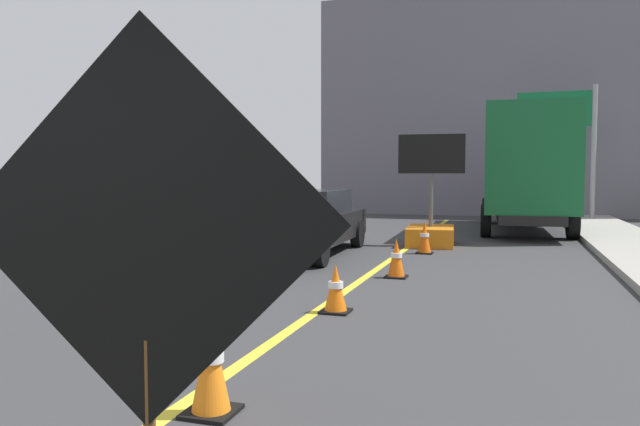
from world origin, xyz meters
The scene contains 11 objects.
lane_center_stripe centered at (0.00, 6.00, 0.00)m, with size 0.14×36.00×0.01m, color yellow.
roadwork_sign centered at (0.92, 2.81, 1.47)m, with size 1.62×0.29×2.33m.
arrow_board_trailer centered at (0.44, 15.55, 0.48)m, with size 1.60×1.88×2.70m.
box_truck centered at (2.69, 19.98, 1.91)m, with size 2.73×7.86×3.57m.
pickup_car centered at (-2.05, 12.99, 0.70)m, with size 2.22×4.99×1.38m.
highway_guide_sign centered at (4.37, 24.80, 3.42)m, with size 2.79×0.18×5.00m.
far_building_block centered at (2.53, 31.51, 4.71)m, with size 16.86×9.61×9.42m, color slate.
traffic_cone_near_sign centered at (0.28, 4.54, 0.36)m, with size 0.36×0.36×0.74m.
traffic_cone_mid_lane centered at (0.24, 7.87, 0.30)m, with size 0.36×0.36×0.61m.
traffic_cone_far_lane centered at (0.49, 10.63, 0.32)m, with size 0.36×0.36×0.66m.
traffic_cone_curbside centered at (0.52, 13.87, 0.35)m, with size 0.36×0.36×0.71m.
Camera 1 is at (2.29, 0.77, 1.70)m, focal length 33.77 mm.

